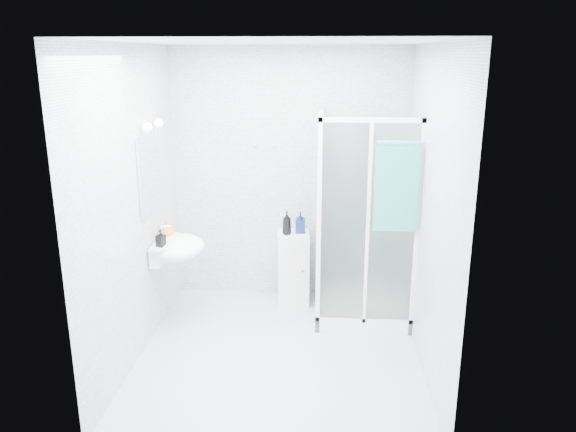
# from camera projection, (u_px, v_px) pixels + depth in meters

# --- Properties ---
(room) EXTENTS (2.40, 2.60, 2.60)m
(room) POSITION_uv_depth(u_px,v_px,m) (279.00, 210.00, 4.53)
(room) COLOR silver
(room) RESTS_ON ground
(shower_enclosure) EXTENTS (0.90, 0.95, 2.00)m
(shower_enclosure) POSITION_uv_depth(u_px,v_px,m) (354.00, 275.00, 5.45)
(shower_enclosure) COLOR white
(shower_enclosure) RESTS_ON ground
(wall_basin) EXTENTS (0.46, 0.56, 0.35)m
(wall_basin) POSITION_uv_depth(u_px,v_px,m) (177.00, 248.00, 5.16)
(wall_basin) COLOR white
(wall_basin) RESTS_ON ground
(mirror) EXTENTS (0.02, 0.60, 0.70)m
(mirror) POSITION_uv_depth(u_px,v_px,m) (150.00, 172.00, 4.98)
(mirror) COLOR white
(mirror) RESTS_ON room
(vanity_lights) EXTENTS (0.10, 0.40, 0.08)m
(vanity_lights) POSITION_uv_depth(u_px,v_px,m) (153.00, 125.00, 4.86)
(vanity_lights) COLOR silver
(vanity_lights) RESTS_ON room
(wall_hooks) EXTENTS (0.23, 0.06, 0.03)m
(wall_hooks) POSITION_uv_depth(u_px,v_px,m) (265.00, 146.00, 5.66)
(wall_hooks) COLOR silver
(wall_hooks) RESTS_ON room
(storage_cabinet) EXTENTS (0.34, 0.36, 0.77)m
(storage_cabinet) POSITION_uv_depth(u_px,v_px,m) (293.00, 268.00, 5.79)
(storage_cabinet) COLOR white
(storage_cabinet) RESTS_ON ground
(hand_towel) EXTENTS (0.37, 0.05, 0.79)m
(hand_towel) POSITION_uv_depth(u_px,v_px,m) (396.00, 184.00, 4.77)
(hand_towel) COLOR teal
(hand_towel) RESTS_ON shower_enclosure
(shampoo_bottle_a) EXTENTS (0.11, 0.11, 0.24)m
(shampoo_bottle_a) POSITION_uv_depth(u_px,v_px,m) (287.00, 223.00, 5.60)
(shampoo_bottle_a) COLOR black
(shampoo_bottle_a) RESTS_ON storage_cabinet
(shampoo_bottle_b) EXTENTS (0.10, 0.10, 0.22)m
(shampoo_bottle_b) POSITION_uv_depth(u_px,v_px,m) (300.00, 222.00, 5.66)
(shampoo_bottle_b) COLOR navy
(shampoo_bottle_b) RESTS_ON storage_cabinet
(soap_dispenser_orange) EXTENTS (0.14, 0.14, 0.16)m
(soap_dispenser_orange) POSITION_uv_depth(u_px,v_px,m) (167.00, 228.00, 5.26)
(soap_dispenser_orange) COLOR orange
(soap_dispenser_orange) RESTS_ON wall_basin
(soap_dispenser_black) EXTENTS (0.09, 0.09, 0.15)m
(soap_dispenser_black) POSITION_uv_depth(u_px,v_px,m) (161.00, 238.00, 4.98)
(soap_dispenser_black) COLOR black
(soap_dispenser_black) RESTS_ON wall_basin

